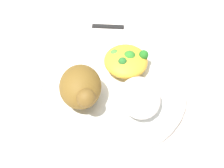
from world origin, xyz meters
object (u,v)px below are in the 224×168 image
roasted_chicken (81,87)px  rice_pile (140,97)px  plate (112,90)px  fork (122,31)px  mac_cheese_with_broccoli (126,60)px  knife (124,27)px

roasted_chicken → rice_pile: (0.01, 0.11, -0.02)m
plate → roasted_chicken: roasted_chicken is taller
roasted_chicken → fork: bearing=157.1°
rice_pile → fork: bearing=-176.3°
rice_pile → mac_cheese_with_broccoli: bearing=-169.7°
mac_cheese_with_broccoli → knife: 0.16m
roasted_chicken → fork: (-0.22, 0.09, -0.05)m
roasted_chicken → fork: roasted_chicken is taller
plate → rice_pile: (0.04, 0.05, 0.03)m
fork → knife: (-0.02, 0.01, 0.00)m
roasted_chicken → knife: roasted_chicken is taller
fork → plate: bearing=-10.2°
rice_pile → fork: (-0.24, -0.02, -0.03)m
plate → roasted_chicken: (0.03, -0.06, 0.04)m
roasted_chicken → rice_pile: bearing=83.3°
knife → rice_pile: bearing=2.2°
fork → rice_pile: bearing=3.7°
plate → fork: bearing=169.8°
mac_cheese_with_broccoli → knife: size_ratio=0.51×
rice_pile → mac_cheese_with_broccoli: (-0.10, -0.02, 0.00)m
plate → knife: bearing=169.1°
knife → roasted_chicken: bearing=-22.6°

